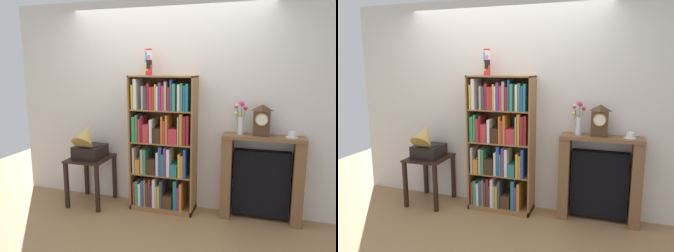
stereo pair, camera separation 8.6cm
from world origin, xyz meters
The scene contains 10 objects.
ground_plane centered at (0.00, 0.00, -0.01)m, with size 7.47×6.40×0.02m, color #997047.
wall_back centered at (0.11, 0.34, 1.30)m, with size 4.47×0.08×2.60m, color silver.
bookshelf centered at (-0.01, 0.12, 0.80)m, with size 0.79×0.33×1.68m.
cup_stack centered at (-0.18, 0.14, 1.84)m, with size 0.08×0.08×0.31m.
side_table_left centered at (-0.96, 0.03, 0.47)m, with size 0.50×0.54×0.62m.
gramophone centered at (-0.96, -0.01, 0.82)m, with size 0.35×0.46×0.50m.
fireplace_mantel centered at (1.18, 0.19, 0.50)m, with size 0.91×0.26×1.02m.
mantel_clock centered at (1.15, 0.17, 1.19)m, with size 0.18×0.12×0.36m.
flower_vase centered at (0.92, 0.18, 1.20)m, with size 0.15×0.15×0.39m.
teacup_with_saucer centered at (1.48, 0.17, 1.04)m, with size 0.14×0.13×0.07m.
Camera 1 is at (1.16, -3.51, 1.78)m, focal length 34.14 mm.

